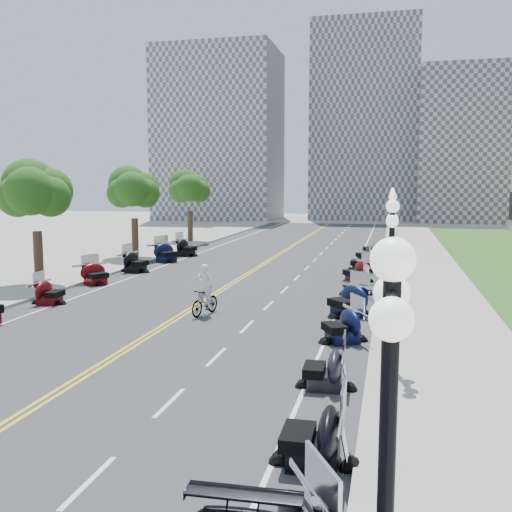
# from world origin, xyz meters

# --- Properties ---
(ground) EXTENTS (160.00, 160.00, 0.00)m
(ground) POSITION_xyz_m (0.00, 0.00, 0.00)
(ground) COLOR gray
(road) EXTENTS (16.00, 90.00, 0.01)m
(road) POSITION_xyz_m (0.00, 10.00, 0.00)
(road) COLOR #333335
(road) RESTS_ON ground
(centerline_yellow_a) EXTENTS (0.12, 90.00, 0.00)m
(centerline_yellow_a) POSITION_xyz_m (-0.12, 10.00, 0.01)
(centerline_yellow_a) COLOR yellow
(centerline_yellow_a) RESTS_ON road
(centerline_yellow_b) EXTENTS (0.12, 90.00, 0.00)m
(centerline_yellow_b) POSITION_xyz_m (0.12, 10.00, 0.01)
(centerline_yellow_b) COLOR yellow
(centerline_yellow_b) RESTS_ON road
(edge_line_north) EXTENTS (0.12, 90.00, 0.00)m
(edge_line_north) POSITION_xyz_m (6.40, 10.00, 0.01)
(edge_line_north) COLOR white
(edge_line_north) RESTS_ON road
(edge_line_south) EXTENTS (0.12, 90.00, 0.00)m
(edge_line_south) POSITION_xyz_m (-6.40, 10.00, 0.01)
(edge_line_south) COLOR white
(edge_line_south) RESTS_ON road
(lane_dash_2) EXTENTS (0.12, 2.00, 0.00)m
(lane_dash_2) POSITION_xyz_m (3.20, -16.00, 0.01)
(lane_dash_2) COLOR white
(lane_dash_2) RESTS_ON road
(lane_dash_3) EXTENTS (0.12, 2.00, 0.00)m
(lane_dash_3) POSITION_xyz_m (3.20, -12.00, 0.01)
(lane_dash_3) COLOR white
(lane_dash_3) RESTS_ON road
(lane_dash_4) EXTENTS (0.12, 2.00, 0.00)m
(lane_dash_4) POSITION_xyz_m (3.20, -8.00, 0.01)
(lane_dash_4) COLOR white
(lane_dash_4) RESTS_ON road
(lane_dash_5) EXTENTS (0.12, 2.00, 0.00)m
(lane_dash_5) POSITION_xyz_m (3.20, -4.00, 0.01)
(lane_dash_5) COLOR white
(lane_dash_5) RESTS_ON road
(lane_dash_6) EXTENTS (0.12, 2.00, 0.00)m
(lane_dash_6) POSITION_xyz_m (3.20, 0.00, 0.01)
(lane_dash_6) COLOR white
(lane_dash_6) RESTS_ON road
(lane_dash_7) EXTENTS (0.12, 2.00, 0.00)m
(lane_dash_7) POSITION_xyz_m (3.20, 4.00, 0.01)
(lane_dash_7) COLOR white
(lane_dash_7) RESTS_ON road
(lane_dash_8) EXTENTS (0.12, 2.00, 0.00)m
(lane_dash_8) POSITION_xyz_m (3.20, 8.00, 0.01)
(lane_dash_8) COLOR white
(lane_dash_8) RESTS_ON road
(lane_dash_9) EXTENTS (0.12, 2.00, 0.00)m
(lane_dash_9) POSITION_xyz_m (3.20, 12.00, 0.01)
(lane_dash_9) COLOR white
(lane_dash_9) RESTS_ON road
(lane_dash_10) EXTENTS (0.12, 2.00, 0.00)m
(lane_dash_10) POSITION_xyz_m (3.20, 16.00, 0.01)
(lane_dash_10) COLOR white
(lane_dash_10) RESTS_ON road
(lane_dash_11) EXTENTS (0.12, 2.00, 0.00)m
(lane_dash_11) POSITION_xyz_m (3.20, 20.00, 0.01)
(lane_dash_11) COLOR white
(lane_dash_11) RESTS_ON road
(lane_dash_12) EXTENTS (0.12, 2.00, 0.00)m
(lane_dash_12) POSITION_xyz_m (3.20, 24.00, 0.01)
(lane_dash_12) COLOR white
(lane_dash_12) RESTS_ON road
(lane_dash_13) EXTENTS (0.12, 2.00, 0.00)m
(lane_dash_13) POSITION_xyz_m (3.20, 28.00, 0.01)
(lane_dash_13) COLOR white
(lane_dash_13) RESTS_ON road
(lane_dash_14) EXTENTS (0.12, 2.00, 0.00)m
(lane_dash_14) POSITION_xyz_m (3.20, 32.00, 0.01)
(lane_dash_14) COLOR white
(lane_dash_14) RESTS_ON road
(lane_dash_15) EXTENTS (0.12, 2.00, 0.00)m
(lane_dash_15) POSITION_xyz_m (3.20, 36.00, 0.01)
(lane_dash_15) COLOR white
(lane_dash_15) RESTS_ON road
(lane_dash_16) EXTENTS (0.12, 2.00, 0.00)m
(lane_dash_16) POSITION_xyz_m (3.20, 40.00, 0.01)
(lane_dash_16) COLOR white
(lane_dash_16) RESTS_ON road
(lane_dash_17) EXTENTS (0.12, 2.00, 0.00)m
(lane_dash_17) POSITION_xyz_m (3.20, 44.00, 0.01)
(lane_dash_17) COLOR white
(lane_dash_17) RESTS_ON road
(lane_dash_18) EXTENTS (0.12, 2.00, 0.00)m
(lane_dash_18) POSITION_xyz_m (3.20, 48.00, 0.01)
(lane_dash_18) COLOR white
(lane_dash_18) RESTS_ON road
(lane_dash_19) EXTENTS (0.12, 2.00, 0.00)m
(lane_dash_19) POSITION_xyz_m (3.20, 52.00, 0.01)
(lane_dash_19) COLOR white
(lane_dash_19) RESTS_ON road
(sidewalk_north) EXTENTS (5.00, 90.00, 0.15)m
(sidewalk_north) POSITION_xyz_m (10.50, 10.00, 0.07)
(sidewalk_north) COLOR #9E9991
(sidewalk_north) RESTS_ON ground
(sidewalk_south) EXTENTS (5.00, 90.00, 0.15)m
(sidewalk_south) POSITION_xyz_m (-10.50, 10.00, 0.07)
(sidewalk_south) COLOR #9E9991
(sidewalk_south) RESTS_ON ground
(distant_block_a) EXTENTS (18.00, 14.00, 26.00)m
(distant_block_a) POSITION_xyz_m (-18.00, 62.00, 13.00)
(distant_block_a) COLOR gray
(distant_block_a) RESTS_ON ground
(distant_block_b) EXTENTS (16.00, 12.00, 30.00)m
(distant_block_b) POSITION_xyz_m (4.00, 68.00, 15.00)
(distant_block_b) COLOR gray
(distant_block_b) RESTS_ON ground
(distant_block_c) EXTENTS (20.00, 14.00, 22.00)m
(distant_block_c) POSITION_xyz_m (22.00, 65.00, 11.00)
(distant_block_c) COLOR gray
(distant_block_c) RESTS_ON ground
(street_lamp_0) EXTENTS (0.50, 1.20, 4.90)m
(street_lamp_0) POSITION_xyz_m (8.60, -20.00, 2.60)
(street_lamp_0) COLOR black
(street_lamp_0) RESTS_ON sidewalk_north
(street_lamp_1) EXTENTS (0.50, 1.20, 4.90)m
(street_lamp_1) POSITION_xyz_m (8.60, -8.00, 2.60)
(street_lamp_1) COLOR black
(street_lamp_1) RESTS_ON sidewalk_north
(street_lamp_2) EXTENTS (0.50, 1.20, 4.90)m
(street_lamp_2) POSITION_xyz_m (8.60, 4.00, 2.60)
(street_lamp_2) COLOR black
(street_lamp_2) RESTS_ON sidewalk_north
(street_lamp_3) EXTENTS (0.50, 1.20, 4.90)m
(street_lamp_3) POSITION_xyz_m (8.60, 16.00, 2.60)
(street_lamp_3) COLOR black
(street_lamp_3) RESTS_ON sidewalk_north
(street_lamp_4) EXTENTS (0.50, 1.20, 4.90)m
(street_lamp_4) POSITION_xyz_m (8.60, 28.00, 2.60)
(street_lamp_4) COLOR black
(street_lamp_4) RESTS_ON sidewalk_north
(street_lamp_5) EXTENTS (0.50, 1.20, 4.90)m
(street_lamp_5) POSITION_xyz_m (8.60, 40.00, 2.60)
(street_lamp_5) COLOR black
(street_lamp_5) RESTS_ON sidewalk_north
(tree_2) EXTENTS (4.80, 4.80, 9.20)m
(tree_2) POSITION_xyz_m (-10.00, 2.00, 4.75)
(tree_2) COLOR #235619
(tree_2) RESTS_ON sidewalk_south
(tree_3) EXTENTS (4.80, 4.80, 9.20)m
(tree_3) POSITION_xyz_m (-10.00, 14.00, 4.75)
(tree_3) COLOR #235619
(tree_3) RESTS_ON sidewalk_south
(tree_4) EXTENTS (4.80, 4.80, 9.20)m
(tree_4) POSITION_xyz_m (-10.00, 26.00, 4.75)
(tree_4) COLOR #235619
(tree_4) RESTS_ON sidewalk_south
(motorcycle_n_2) EXTENTS (2.01, 2.01, 1.39)m
(motorcycle_n_2) POSITION_xyz_m (7.20, -14.37, 0.69)
(motorcycle_n_2) COLOR black
(motorcycle_n_2) RESTS_ON road
(motorcycle_n_3) EXTENTS (1.85, 1.85, 1.25)m
(motorcycle_n_3) POSITION_xyz_m (6.92, -10.02, 0.63)
(motorcycle_n_3) COLOR black
(motorcycle_n_3) RESTS_ON road
(motorcycle_n_4) EXTENTS (2.61, 2.61, 1.35)m
(motorcycle_n_4) POSITION_xyz_m (7.01, -5.35, 0.67)
(motorcycle_n_4) COLOR black
(motorcycle_n_4) RESTS_ON road
(motorcycle_n_5) EXTENTS (3.03, 3.03, 1.50)m
(motorcycle_n_5) POSITION_xyz_m (6.91, -1.30, 0.75)
(motorcycle_n_5) COLOR black
(motorcycle_n_5) RESTS_ON road
(motorcycle_n_6) EXTENTS (2.22, 2.22, 1.27)m
(motorcycle_n_6) POSITION_xyz_m (6.91, 3.48, 0.64)
(motorcycle_n_6) COLOR black
(motorcycle_n_6) RESTS_ON road
(motorcycle_n_7) EXTENTS (2.80, 2.80, 1.43)m
(motorcycle_n_7) POSITION_xyz_m (6.78, 7.08, 0.71)
(motorcycle_n_7) COLOR #590A0C
(motorcycle_n_7) RESTS_ON road
(motorcycle_n_8) EXTENTS (2.03, 2.03, 1.38)m
(motorcycle_n_8) POSITION_xyz_m (6.75, 11.52, 0.69)
(motorcycle_n_8) COLOR black
(motorcycle_n_8) RESTS_ON road
(motorcycle_n_9) EXTENTS (2.77, 2.77, 1.42)m
(motorcycle_n_9) POSITION_xyz_m (6.99, 15.31, 0.71)
(motorcycle_n_9) COLOR black
(motorcycle_n_9) RESTS_ON road
(motorcycle_n_10) EXTENTS (2.21, 2.21, 1.35)m
(motorcycle_n_10) POSITION_xyz_m (7.11, 19.69, 0.67)
(motorcycle_n_10) COLOR black
(motorcycle_n_10) RESTS_ON road
(motorcycle_s_5) EXTENTS (1.87, 1.87, 1.24)m
(motorcycle_s_5) POSITION_xyz_m (-6.76, -2.02, 0.62)
(motorcycle_s_5) COLOR #590A0C
(motorcycle_s_5) RESTS_ON road
(motorcycle_s_6) EXTENTS (2.62, 2.62, 1.33)m
(motorcycle_s_6) POSITION_xyz_m (-7.29, 3.19, 0.67)
(motorcycle_s_6) COLOR #590A0C
(motorcycle_s_6) RESTS_ON road
(motorcycle_s_7) EXTENTS (2.29, 2.29, 1.46)m
(motorcycle_s_7) POSITION_xyz_m (-7.04, 7.75, 0.73)
(motorcycle_s_7) COLOR black
(motorcycle_s_7) RESTS_ON road
(motorcycle_s_8) EXTENTS (2.97, 2.97, 1.51)m
(motorcycle_s_8) POSITION_xyz_m (-6.96, 12.61, 0.76)
(motorcycle_s_8) COLOR black
(motorcycle_s_8) RESTS_ON road
(motorcycle_s_9) EXTENTS (2.43, 2.43, 1.48)m
(motorcycle_s_9) POSITION_xyz_m (-6.77, 16.14, 0.74)
(motorcycle_s_9) COLOR black
(motorcycle_s_9) RESTS_ON road
(bicycle) EXTENTS (1.03, 1.99, 1.15)m
(bicycle) POSITION_xyz_m (0.98, -2.49, 0.58)
(bicycle) COLOR #A51414
(bicycle) RESTS_ON road
(cyclist_rider) EXTENTS (0.68, 0.44, 1.85)m
(cyclist_rider) POSITION_xyz_m (0.98, -2.49, 2.08)
(cyclist_rider) COLOR white
(cyclist_rider) RESTS_ON bicycle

